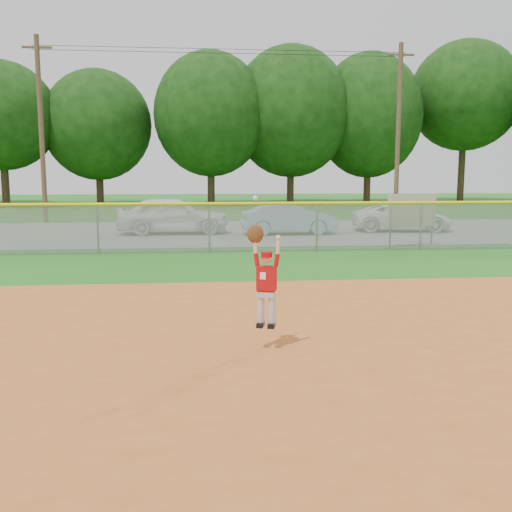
{
  "coord_description": "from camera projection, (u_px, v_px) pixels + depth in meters",
  "views": [
    {
      "loc": [
        -0.22,
        -7.36,
        2.42
      ],
      "look_at": [
        0.64,
        1.66,
        1.1
      ],
      "focal_mm": 40.0,
      "sensor_mm": 36.0,
      "label": 1
    }
  ],
  "objects": [
    {
      "name": "ground",
      "position": [
        220.0,
        356.0,
        7.62
      ],
      "size": [
        120.0,
        120.0,
        0.0
      ],
      "primitive_type": "plane",
      "color": "#1D5E15",
      "rests_on": "ground"
    },
    {
      "name": "clay_infield",
      "position": [
        233.0,
        469.0,
        4.66
      ],
      "size": [
        24.0,
        16.0,
        0.04
      ],
      "primitive_type": "cube",
      "color": "#AC521F",
      "rests_on": "ground"
    },
    {
      "name": "parking_strip",
      "position": [
        207.0,
        232.0,
        23.37
      ],
      "size": [
        44.0,
        10.0,
        0.03
      ],
      "primitive_type": "cube",
      "color": "slate",
      "rests_on": "ground"
    },
    {
      "name": "car_white_a",
      "position": [
        173.0,
        215.0,
        22.63
      ],
      "size": [
        4.44,
        1.93,
        1.49
      ],
      "primitive_type": "imported",
      "rotation": [
        0.0,
        0.0,
        1.61
      ],
      "color": "white",
      "rests_on": "parking_strip"
    },
    {
      "name": "car_blue",
      "position": [
        289.0,
        219.0,
        22.48
      ],
      "size": [
        3.77,
        1.45,
        1.23
      ],
      "primitive_type": "imported",
      "rotation": [
        0.0,
        0.0,
        1.61
      ],
      "color": "#82A5C2",
      "rests_on": "parking_strip"
    },
    {
      "name": "car_white_b",
      "position": [
        402.0,
        217.0,
        23.7
      ],
      "size": [
        4.26,
        2.36,
        1.13
      ],
      "primitive_type": "imported",
      "rotation": [
        0.0,
        0.0,
        1.45
      ],
      "color": "white",
      "rests_on": "parking_strip"
    },
    {
      "name": "sponsor_sign",
      "position": [
        412.0,
        212.0,
        18.76
      ],
      "size": [
        1.87,
        0.7,
        1.75
      ],
      "color": "gray",
      "rests_on": "ground"
    },
    {
      "name": "outfield_fence",
      "position": [
        209.0,
        224.0,
        17.34
      ],
      "size": [
        40.06,
        0.1,
        1.55
      ],
      "color": "gray",
      "rests_on": "ground"
    },
    {
      "name": "power_lines",
      "position": [
        225.0,
        128.0,
        28.71
      ],
      "size": [
        19.4,
        0.24,
        9.0
      ],
      "color": "#4C3823",
      "rests_on": "ground"
    },
    {
      "name": "tree_line",
      "position": [
        216.0,
        106.0,
        43.96
      ],
      "size": [
        62.37,
        13.0,
        14.43
      ],
      "color": "#422D1C",
      "rests_on": "ground"
    },
    {
      "name": "ballplayer",
      "position": [
        265.0,
        277.0,
        7.69
      ],
      "size": [
        0.46,
        0.28,
        1.78
      ],
      "color": "silver",
      "rests_on": "ground"
    }
  ]
}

